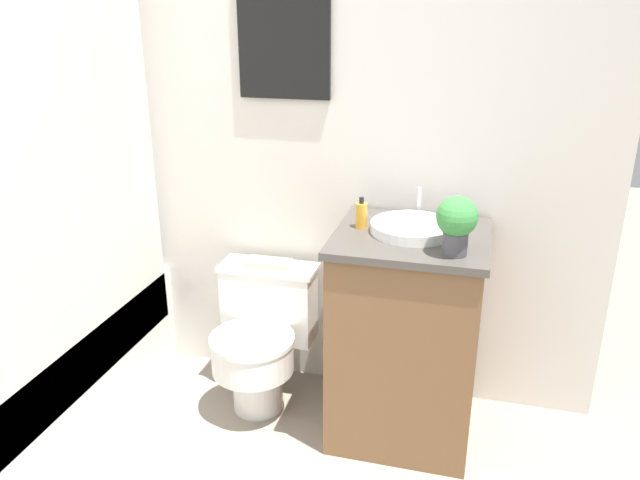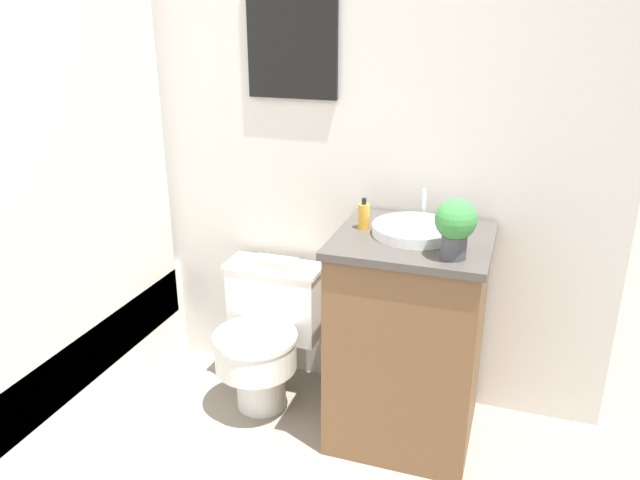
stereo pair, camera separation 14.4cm
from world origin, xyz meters
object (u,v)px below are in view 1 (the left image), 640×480
object	(u,v)px
book_on_tank	(268,263)
sink	(413,227)
toilet	(261,335)
soap_bottle	(361,215)
potted_plant	(457,221)

from	to	relation	value
book_on_tank	sink	bearing A→B (deg)	-11.82
toilet	book_on_tank	xyz separation A→B (m)	(0.00, 0.12, 0.30)
toilet	sink	distance (m)	0.87
sink	soap_bottle	size ratio (longest dim) A/B	2.87
toilet	book_on_tank	bearing A→B (deg)	90.00
potted_plant	book_on_tank	size ratio (longest dim) A/B	1.08
soap_bottle	book_on_tank	xyz separation A→B (m)	(-0.45, 0.13, -0.31)
potted_plant	book_on_tank	xyz separation A→B (m)	(-0.82, 0.33, -0.38)
toilet	soap_bottle	bearing A→B (deg)	-1.93
sink	soap_bottle	world-z (taller)	sink
toilet	potted_plant	bearing A→B (deg)	-14.22
sink	toilet	bearing A→B (deg)	178.39
toilet	soap_bottle	world-z (taller)	soap_bottle
sink	book_on_tank	distance (m)	0.72
soap_bottle	toilet	bearing A→B (deg)	178.07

